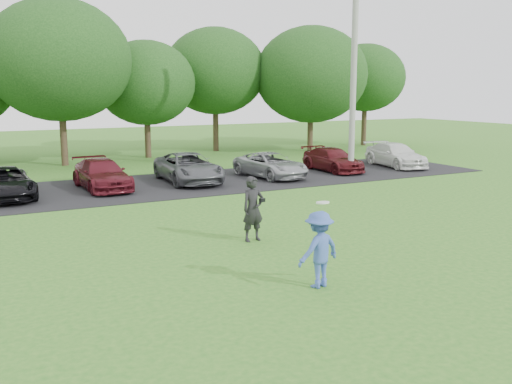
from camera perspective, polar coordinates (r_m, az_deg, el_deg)
ground at (r=12.71m, az=7.43°, el=-8.30°), size 100.00×100.00×0.00m
parking_lot at (r=24.20m, az=-10.51°, el=0.57°), size 32.00×6.50×0.03m
utility_pole at (r=27.05m, az=9.79°, el=13.27°), size 0.28×0.28×11.00m
frisbee_player at (r=11.77m, az=6.31°, el=-5.71°), size 1.12×0.77×1.82m
camera_bystander at (r=15.19m, az=-0.30°, el=-1.70°), size 0.67×0.47×1.75m
parked_cars at (r=24.17m, az=-9.67°, el=2.04°), size 28.17×4.94×1.25m
tree_row at (r=33.68m, az=-13.33°, el=11.52°), size 42.39×9.85×8.64m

